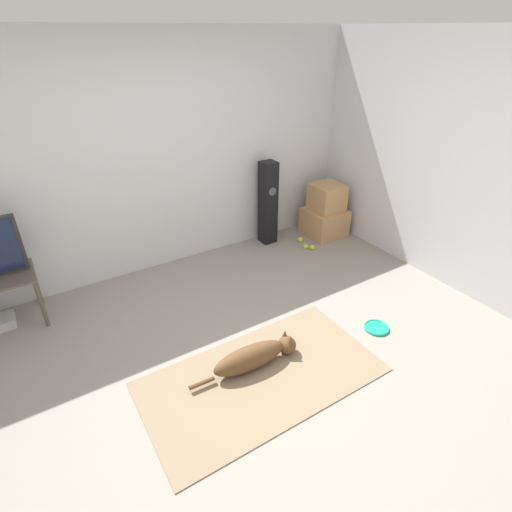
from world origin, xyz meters
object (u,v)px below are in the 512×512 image
(floor_speaker, at_px, (268,203))
(tennis_ball_by_boxes, at_px, (312,247))
(tennis_ball_loose_on_carpet, at_px, (306,246))
(dog, at_px, (255,356))
(cardboard_box_lower, at_px, (324,222))
(cardboard_box_upper, at_px, (327,197))
(frisbee, at_px, (377,328))
(tennis_ball_near_speaker, at_px, (300,240))

(floor_speaker, distance_m, tennis_ball_by_boxes, 0.81)
(tennis_ball_by_boxes, xyz_separation_m, tennis_ball_loose_on_carpet, (-0.06, 0.06, 0.00))
(dog, xyz_separation_m, cardboard_box_lower, (2.15, 1.64, 0.06))
(cardboard_box_lower, bearing_deg, tennis_ball_loose_on_carpet, -155.59)
(cardboard_box_upper, xyz_separation_m, tennis_ball_by_boxes, (-0.43, -0.28, -0.51))
(frisbee, height_order, floor_speaker, floor_speaker)
(dog, xyz_separation_m, frisbee, (1.25, -0.20, -0.10))
(cardboard_box_upper, relative_size, tennis_ball_near_speaker, 5.99)
(tennis_ball_near_speaker, bearing_deg, tennis_ball_loose_on_carpet, -106.28)
(cardboard_box_lower, distance_m, tennis_ball_loose_on_carpet, 0.55)
(cardboard_box_upper, bearing_deg, tennis_ball_near_speaker, -176.71)
(cardboard_box_lower, bearing_deg, floor_speaker, 163.48)
(dog, height_order, tennis_ball_loose_on_carpet, dog)
(cardboard_box_upper, bearing_deg, tennis_ball_by_boxes, -146.97)
(tennis_ball_near_speaker, relative_size, tennis_ball_loose_on_carpet, 1.00)
(cardboard_box_upper, xyz_separation_m, tennis_ball_loose_on_carpet, (-0.49, -0.22, -0.51))
(cardboard_box_lower, xyz_separation_m, tennis_ball_by_boxes, (-0.42, -0.28, -0.15))
(cardboard_box_lower, distance_m, cardboard_box_upper, 0.36)
(frisbee, height_order, tennis_ball_loose_on_carpet, tennis_ball_loose_on_carpet)
(dog, relative_size, cardboard_box_lower, 1.96)
(frisbee, relative_size, tennis_ball_by_boxes, 3.59)
(frisbee, height_order, cardboard_box_upper, cardboard_box_upper)
(cardboard_box_lower, relative_size, floor_speaker, 0.47)
(dog, bearing_deg, cardboard_box_upper, 37.20)
(cardboard_box_lower, distance_m, tennis_ball_by_boxes, 0.53)
(cardboard_box_lower, distance_m, tennis_ball_near_speaker, 0.45)
(dog, distance_m, tennis_ball_loose_on_carpet, 2.19)
(frisbee, xyz_separation_m, cardboard_box_lower, (0.90, 1.84, 0.17))
(dog, relative_size, frisbee, 4.20)
(cardboard_box_upper, bearing_deg, dog, -142.80)
(dog, bearing_deg, tennis_ball_near_speaker, 43.08)
(frisbee, bearing_deg, floor_speaker, 86.88)
(dog, xyz_separation_m, tennis_ball_near_speaker, (1.72, 1.61, -0.08))
(floor_speaker, relative_size, tennis_ball_near_speaker, 16.51)
(dog, relative_size, floor_speaker, 0.91)
(dog, distance_m, tennis_ball_near_speaker, 2.36)
(floor_speaker, bearing_deg, tennis_ball_loose_on_carpet, -55.86)
(floor_speaker, bearing_deg, tennis_ball_near_speaker, -35.34)
(tennis_ball_by_boxes, height_order, tennis_ball_near_speaker, same)
(tennis_ball_by_boxes, xyz_separation_m, tennis_ball_near_speaker, (0.00, 0.26, 0.00))
(frisbee, height_order, tennis_ball_near_speaker, tennis_ball_near_speaker)
(frisbee, relative_size, tennis_ball_near_speaker, 3.59)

